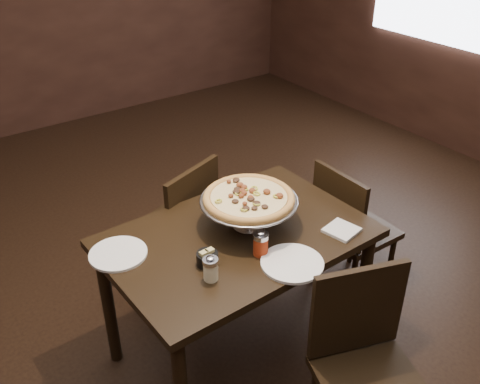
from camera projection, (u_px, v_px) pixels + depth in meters
room at (244, 98)px, 2.05m from camera, size 6.04×7.04×2.84m
dining_table at (238, 251)px, 2.47m from camera, size 1.20×0.81×0.74m
pizza_stand at (249, 198)px, 2.40m from camera, size 0.45×0.45×0.19m
parmesan_shaker at (211, 269)px, 2.13m from camera, size 0.06×0.06×0.11m
pepper_flake_shaker at (261, 243)px, 2.27m from camera, size 0.07×0.07×0.12m
packet_caddy at (207, 258)px, 2.22m from camera, size 0.09×0.09×0.07m
napkin_stack at (342, 230)px, 2.44m from camera, size 0.16×0.16×0.01m
plate_left at (118, 254)px, 2.29m from camera, size 0.25×0.25×0.01m
plate_near at (292, 263)px, 2.23m from camera, size 0.27×0.27×0.01m
serving_spatula at (288, 205)px, 2.37m from camera, size 0.14×0.14×0.02m
chair_far at (179, 227)px, 2.94m from camera, size 0.51×0.51×0.86m
chair_near at (365, 362)px, 2.13m from camera, size 0.51×0.51×0.85m
chair_side at (349, 226)px, 2.99m from camera, size 0.39×0.39×0.82m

